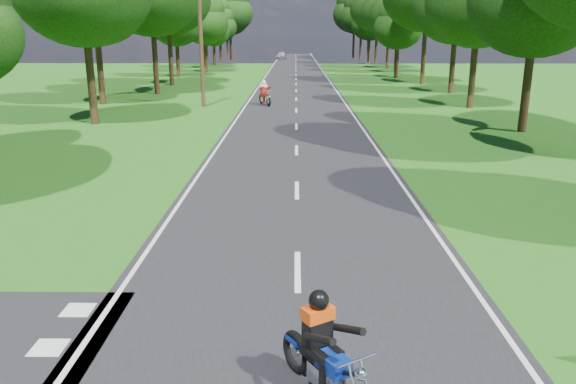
{
  "coord_description": "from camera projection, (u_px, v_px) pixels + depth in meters",
  "views": [
    {
      "loc": [
        -0.06,
        -8.4,
        4.64
      ],
      "look_at": [
        -0.22,
        4.0,
        1.1
      ],
      "focal_mm": 35.0,
      "sensor_mm": 36.0,
      "label": 1
    }
  ],
  "objects": [
    {
      "name": "main_road",
      "position": [
        296.0,
        79.0,
        57.42
      ],
      "size": [
        7.0,
        140.0,
        0.02
      ],
      "primitive_type": "cube",
      "color": "black",
      "rests_on": "ground"
    },
    {
      "name": "rider_far_red",
      "position": [
        265.0,
        93.0,
        36.72
      ],
      "size": [
        1.28,
        2.03,
        1.61
      ],
      "primitive_type": null,
      "rotation": [
        0.0,
        0.0,
        0.36
      ],
      "color": "#AA110D",
      "rests_on": "main_road"
    },
    {
      "name": "telegraph_pole",
      "position": [
        201.0,
        42.0,
        35.23
      ],
      "size": [
        1.2,
        0.26,
        8.0
      ],
      "color": "#382616",
      "rests_on": "ground"
    },
    {
      "name": "rider_near_blue",
      "position": [
        327.0,
        349.0,
        7.14
      ],
      "size": [
        1.44,
        1.82,
        1.48
      ],
      "primitive_type": null,
      "rotation": [
        0.0,
        0.0,
        0.56
      ],
      "color": "navy",
      "rests_on": "main_road"
    },
    {
      "name": "treeline",
      "position": [
        309.0,
        0.0,
        64.82
      ],
      "size": [
        40.0,
        115.35,
        14.78
      ],
      "color": "black",
      "rests_on": "ground"
    },
    {
      "name": "distant_car",
      "position": [
        281.0,
        55.0,
        99.98
      ],
      "size": [
        1.88,
        3.93,
        1.3
      ],
      "primitive_type": "imported",
      "rotation": [
        0.0,
        0.0,
        -0.09
      ],
      "color": "silver",
      "rests_on": "main_road"
    },
    {
      "name": "ground",
      "position": [
        298.0,
        321.0,
        9.35
      ],
      "size": [
        160.0,
        160.0,
        0.0
      ],
      "primitive_type": "plane",
      "color": "#276216",
      "rests_on": "ground"
    },
    {
      "name": "road_markings",
      "position": [
        295.0,
        80.0,
        55.62
      ],
      "size": [
        7.4,
        140.0,
        0.01
      ],
      "color": "silver",
      "rests_on": "main_road"
    }
  ]
}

